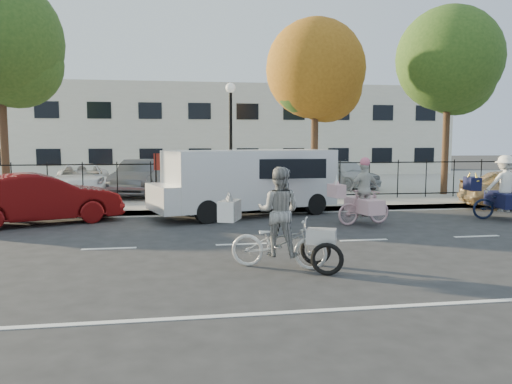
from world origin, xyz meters
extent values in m
plane|color=#333334|center=(0.00, 0.00, 0.00)|extent=(120.00, 120.00, 0.00)
cube|color=#A8A399|center=(0.00, 5.05, 0.07)|extent=(60.00, 0.10, 0.15)
cube|color=#A8A399|center=(0.00, 6.10, 0.07)|extent=(60.00, 2.20, 0.15)
cube|color=#A8A399|center=(0.00, 15.00, 0.07)|extent=(60.00, 15.60, 0.15)
cube|color=silver|center=(0.00, 25.00, 3.00)|extent=(34.00, 10.00, 6.00)
cylinder|color=black|center=(0.50, 6.80, 2.15)|extent=(0.12, 0.12, 4.00)
sphere|color=white|center=(0.50, 6.80, 4.30)|extent=(0.36, 0.36, 0.36)
cylinder|color=black|center=(-2.20, 6.80, 1.05)|extent=(0.06, 0.06, 1.80)
cylinder|color=black|center=(-1.50, 6.80, 1.05)|extent=(0.06, 0.06, 1.80)
cube|color=#59140F|center=(-1.85, 6.80, 1.65)|extent=(0.85, 0.04, 0.60)
imported|color=silver|center=(0.43, -2.23, 0.48)|extent=(1.95, 1.29, 0.97)
imported|color=white|center=(0.43, -2.23, 1.08)|extent=(1.00, 0.90, 1.70)
cube|color=white|center=(-0.47, -1.87, 1.08)|extent=(0.52, 0.67, 0.39)
cone|color=white|center=(-0.47, -1.74, 1.33)|extent=(0.15, 0.15, 0.19)
cone|color=white|center=(-0.47, -2.00, 1.33)|extent=(0.15, 0.15, 0.19)
torus|color=black|center=(1.18, -2.91, 0.30)|extent=(0.59, 0.31, 0.60)
torus|color=black|center=(1.18, -2.16, 0.30)|extent=(0.59, 0.31, 0.60)
cube|color=white|center=(1.18, -2.53, 0.65)|extent=(0.64, 0.55, 0.27)
imported|color=#D09EA6|center=(3.84, 2.17, 0.51)|extent=(1.74, 0.80, 1.01)
imported|color=silver|center=(3.84, 2.17, 1.02)|extent=(0.99, 0.56, 1.59)
cube|color=#DAA6AE|center=(2.95, 1.99, 1.01)|extent=(0.41, 0.61, 0.36)
cone|color=silver|center=(2.95, 1.99, 1.34)|extent=(0.12, 0.12, 0.32)
cube|color=#DAA6AE|center=(3.84, 2.17, 0.56)|extent=(0.80, 1.40, 0.40)
sphere|color=#E16A89|center=(3.84, 2.17, 1.80)|extent=(0.28, 0.28, 0.28)
imported|color=black|center=(8.44, 2.41, 0.50)|extent=(1.97, 0.97, 0.99)
imported|color=white|center=(8.44, 2.41, 1.11)|extent=(1.21, 0.82, 1.73)
cube|color=black|center=(7.47, 2.58, 1.10)|extent=(0.43, 0.65, 0.40)
cone|color=gold|center=(7.47, 2.77, 1.32)|extent=(0.13, 0.26, 0.35)
cone|color=gold|center=(7.47, 2.38, 1.32)|extent=(0.13, 0.26, 0.35)
cube|color=black|center=(8.44, 2.41, 0.60)|extent=(0.84, 1.51, 0.44)
cube|color=white|center=(0.90, 4.50, 1.20)|extent=(5.76, 3.60, 1.80)
cube|color=white|center=(-2.05, 4.50, 0.70)|extent=(1.09, 2.01, 0.80)
cylinder|color=black|center=(-1.00, 3.62, 0.35)|extent=(0.75, 0.47, 0.70)
cylinder|color=black|center=(-1.00, 5.38, 0.35)|extent=(0.75, 0.47, 0.70)
cylinder|color=black|center=(2.80, 3.62, 0.35)|extent=(0.75, 0.47, 0.70)
cylinder|color=black|center=(2.80, 5.38, 0.35)|extent=(0.75, 0.47, 0.70)
imported|color=#5A0A0A|center=(-5.38, 3.80, 0.74)|extent=(4.72, 3.07, 1.47)
imported|color=white|center=(-5.32, 9.84, 0.80)|extent=(2.77, 4.94, 1.30)
imported|color=#494B51|center=(-2.91, 9.80, 0.88)|extent=(2.45, 4.68, 1.47)
imported|color=#B5B9BD|center=(6.47, 11.46, 0.83)|extent=(2.70, 4.27, 1.36)
cylinder|color=#442D1D|center=(-7.62, 7.98, 2.60)|extent=(0.28, 0.28, 5.21)
sphere|color=#385B1E|center=(-7.12, 8.18, 5.21)|extent=(3.27, 3.27, 3.27)
cylinder|color=#442D1D|center=(3.96, 7.87, 2.28)|extent=(0.28, 0.28, 4.55)
sphere|color=#9F6219|center=(3.96, 7.87, 5.20)|extent=(3.90, 3.90, 3.90)
sphere|color=#9F6219|center=(4.46, 8.07, 4.55)|extent=(2.86, 2.86, 2.86)
cylinder|color=#442D1D|center=(9.70, 8.11, 2.52)|extent=(0.28, 0.28, 5.03)
sphere|color=#385B1E|center=(9.70, 8.11, 5.75)|extent=(4.31, 4.31, 4.31)
sphere|color=#385B1E|center=(10.20, 8.31, 5.03)|extent=(3.16, 3.16, 3.16)
camera|label=1|loc=(-1.47, -11.38, 2.44)|focal=35.00mm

